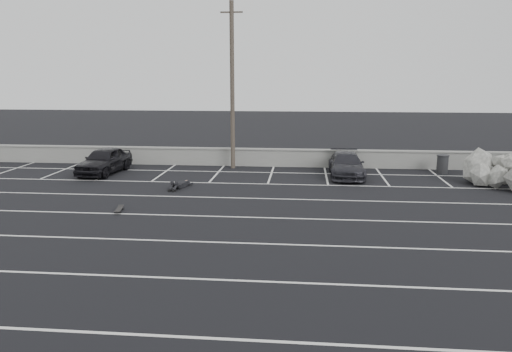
# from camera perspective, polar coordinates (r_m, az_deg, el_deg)

# --- Properties ---
(ground) EXTENTS (120.00, 120.00, 0.00)m
(ground) POSITION_cam_1_polar(r_m,az_deg,el_deg) (16.48, -4.46, -7.57)
(ground) COLOR black
(ground) RESTS_ON ground
(seawall) EXTENTS (50.00, 0.45, 1.06)m
(seawall) POSITION_cam_1_polar(r_m,az_deg,el_deg) (29.85, 0.15, 2.19)
(seawall) COLOR gray
(seawall) RESTS_ON ground
(stall_lines) EXTENTS (36.00, 20.05, 0.01)m
(stall_lines) POSITION_cam_1_polar(r_m,az_deg,el_deg) (20.65, -2.58, -3.58)
(stall_lines) COLOR silver
(stall_lines) RESTS_ON ground
(car_left) EXTENTS (2.12, 4.39, 1.45)m
(car_left) POSITION_cam_1_polar(r_m,az_deg,el_deg) (28.84, -16.95, 1.71)
(car_left) COLOR black
(car_left) RESTS_ON ground
(car_right) EXTENTS (1.78, 4.38, 1.27)m
(car_right) POSITION_cam_1_polar(r_m,az_deg,el_deg) (27.20, 10.29, 1.28)
(car_right) COLOR #222228
(car_right) RESTS_ON ground
(utility_pole) EXTENTS (1.25, 0.25, 9.40)m
(utility_pole) POSITION_cam_1_polar(r_m,az_deg,el_deg) (28.83, -2.73, 10.26)
(utility_pole) COLOR #4C4238
(utility_pole) RESTS_ON ground
(trash_bin) EXTENTS (0.84, 0.84, 1.03)m
(trash_bin) POSITION_cam_1_polar(r_m,az_deg,el_deg) (29.54, 20.54, 1.31)
(trash_bin) COLOR #262628
(trash_bin) RESTS_ON ground
(person) EXTENTS (1.79, 2.65, 0.46)m
(person) POSITION_cam_1_polar(r_m,az_deg,el_deg) (24.61, -8.48, -0.69)
(person) COLOR black
(person) RESTS_ON ground
(skateboard) EXTENTS (0.38, 0.90, 0.11)m
(skateboard) POSITION_cam_1_polar(r_m,az_deg,el_deg) (20.74, -15.39, -3.70)
(skateboard) COLOR black
(skateboard) RESTS_ON ground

